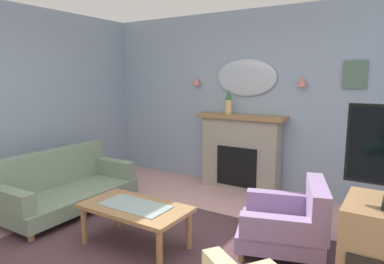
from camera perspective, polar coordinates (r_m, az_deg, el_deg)
wall_back at (r=5.30m, az=10.51°, el=5.17°), size 6.23×0.10×2.72m
patterned_rug at (r=3.56m, az=-6.16°, el=-19.61°), size 3.20×2.40×0.01m
fireplace at (r=5.25m, az=8.13°, el=-3.49°), size 1.36×0.36×1.16m
mantel_vase_right at (r=5.20m, az=6.18°, el=5.19°), size 0.10×0.10×0.38m
wall_mirror at (r=5.26m, az=9.06°, el=9.02°), size 0.96×0.06×0.56m
wall_sconce_left at (r=5.60m, az=0.74°, el=8.63°), size 0.14×0.14×0.14m
wall_sconce_right at (r=4.93m, az=18.01°, el=8.11°), size 0.14×0.14×0.14m
framed_picture at (r=4.87m, az=25.74°, el=8.70°), size 0.28×0.03×0.36m
coffee_table at (r=3.55m, az=-9.55°, el=-12.96°), size 1.10×0.60×0.45m
floral_couch at (r=4.77m, az=-20.83°, el=-8.45°), size 0.87×1.72×0.76m
armchair_by_coffee_table at (r=3.60m, az=16.12°, el=-14.23°), size 1.02×1.01×0.71m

